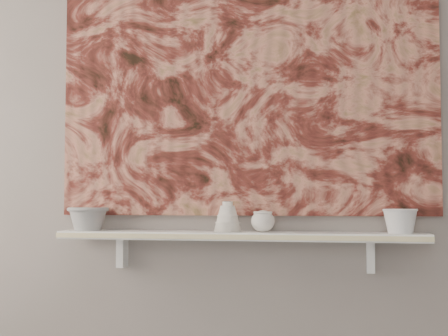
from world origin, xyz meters
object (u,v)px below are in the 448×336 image
(painting, at_px, (242,77))
(bell_vessel, at_px, (228,217))
(bowl_grey, at_px, (88,218))
(bowl_white, at_px, (400,221))
(shelf, at_px, (238,236))
(cup_cream, at_px, (263,221))

(painting, distance_m, bell_vessel, 0.56)
(bowl_grey, bearing_deg, painting, 7.50)
(bowl_white, bearing_deg, shelf, 180.00)
(shelf, relative_size, bell_vessel, 12.12)
(bell_vessel, bearing_deg, shelf, 0.00)
(bowl_grey, bearing_deg, bowl_white, 0.00)
(painting, relative_size, bell_vessel, 12.99)
(painting, height_order, bowl_white, painting)
(shelf, height_order, painting, painting)
(bowl_grey, height_order, cup_cream, bowl_grey)
(bell_vessel, bearing_deg, bowl_grey, 180.00)
(painting, height_order, bell_vessel, painting)
(bell_vessel, relative_size, bowl_white, 0.93)
(bowl_white, bearing_deg, bowl_grey, 180.00)
(cup_cream, xyz_separation_m, bell_vessel, (-0.14, 0.00, 0.02))
(shelf, relative_size, cup_cream, 15.76)
(bell_vessel, height_order, bowl_white, bell_vessel)
(painting, xyz_separation_m, bowl_grey, (-0.61, -0.08, -0.56))
(painting, bearing_deg, bowl_white, -7.71)
(painting, height_order, bowl_grey, painting)
(cup_cream, height_order, bowl_white, bowl_white)
(painting, distance_m, bowl_white, 0.82)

